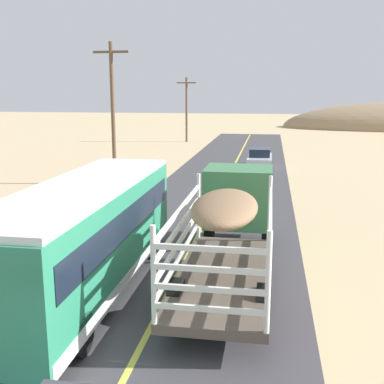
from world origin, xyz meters
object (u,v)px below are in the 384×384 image
Objects in this scene: bus at (86,235)px; livestock_truck at (234,211)px; car_far at (260,159)px; power_pole_far at (187,107)px; power_pole_mid at (113,110)px.

livestock_truck is at bearing 39.55° from bus.
livestock_truck is 0.97× the size of bus.
power_pole_far is at bearing 116.46° from car_far.
car_far is at bearing 42.48° from power_pole_mid.
car_far is 20.04m from power_pole_far.
power_pole_far is at bearing 102.38° from livestock_truck.
livestock_truck is 1.34× the size of power_pole_far.
livestock_truck is at bearing -56.38° from power_pole_mid.
power_pole_far is (-8.45, 38.49, 2.12)m from livestock_truck.
bus is (-3.94, -3.26, -0.04)m from livestock_truck.
power_pole_mid is 25.79m from power_pole_far.
car_far is at bearing -63.54° from power_pole_far.
bus is at bearing -83.84° from power_pole_far.
bus is 42.04m from power_pole_far.
livestock_truck reaches higher than car_far.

